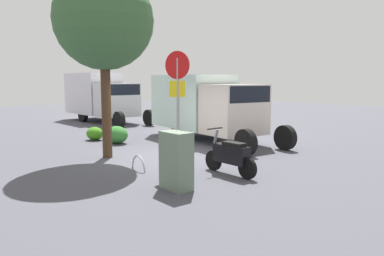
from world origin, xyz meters
name	(u,v)px	position (x,y,z in m)	size (l,w,h in m)	color
ground_plane	(163,156)	(0.00, 0.00, 0.00)	(60.00, 60.00, 0.00)	#474750
box_truck_near	(206,103)	(1.82, -3.38, 1.54)	(6.98, 2.68, 2.73)	black
box_truck_far	(101,95)	(11.27, -2.94, 1.62)	(7.17, 2.54, 2.96)	black
motorcycle	(231,155)	(-3.20, 0.00, 0.52)	(1.81, 0.55, 1.20)	black
stop_sign	(178,91)	(-1.91, 0.78, 2.19)	(0.71, 0.33, 3.28)	#9E9EA3
street_tree	(104,21)	(0.92, 1.57, 4.35)	(3.13, 3.13, 5.94)	#47301E
utility_cabinet	(176,161)	(-3.40, 1.91, 0.67)	(0.77, 0.44, 1.33)	slate
bike_rack_hoop	(139,170)	(-1.21, 1.65, 0.00)	(0.85, 0.85, 0.05)	#B7B7BC
shrub_near_sign	(95,134)	(4.58, 0.41, 0.28)	(0.81, 0.67, 0.55)	#3D801A
shrub_mid_verge	(117,135)	(3.23, 0.08, 0.35)	(1.02, 0.84, 0.70)	#31732C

